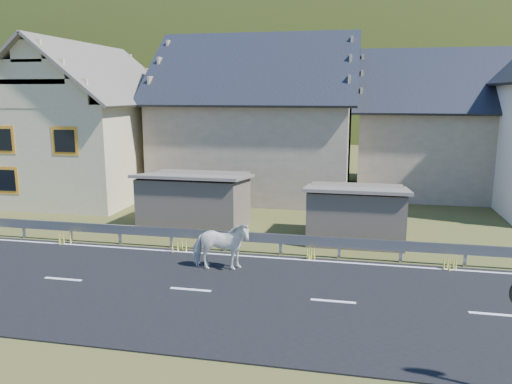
# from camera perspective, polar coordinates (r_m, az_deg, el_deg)

# --- Properties ---
(ground) EXTENTS (160.00, 160.00, 0.00)m
(ground) POSITION_cam_1_polar(r_m,az_deg,el_deg) (14.51, -7.48, -11.15)
(ground) COLOR #41481F
(ground) RESTS_ON ground
(road) EXTENTS (60.00, 7.00, 0.04)m
(road) POSITION_cam_1_polar(r_m,az_deg,el_deg) (14.50, -7.48, -11.08)
(road) COLOR black
(road) RESTS_ON ground
(lane_markings) EXTENTS (60.00, 6.60, 0.01)m
(lane_markings) POSITION_cam_1_polar(r_m,az_deg,el_deg) (14.49, -7.49, -10.99)
(lane_markings) COLOR silver
(lane_markings) RESTS_ON road
(guardrail) EXTENTS (28.10, 0.09, 0.75)m
(guardrail) POSITION_cam_1_polar(r_m,az_deg,el_deg) (17.64, -3.62, -5.05)
(guardrail) COLOR #93969B
(guardrail) RESTS_ON ground
(shed_left) EXTENTS (4.30, 3.30, 2.40)m
(shed_left) POSITION_cam_1_polar(r_m,az_deg,el_deg) (20.69, -6.94, -1.13)
(shed_left) COLOR brown
(shed_left) RESTS_ON ground
(shed_right) EXTENTS (3.80, 2.90, 2.20)m
(shed_right) POSITION_cam_1_polar(r_m,az_deg,el_deg) (19.18, 11.33, -2.56)
(shed_right) COLOR brown
(shed_right) RESTS_ON ground
(house_cream) EXTENTS (7.80, 9.80, 8.30)m
(house_cream) POSITION_cam_1_polar(r_m,az_deg,el_deg) (28.62, -19.03, 8.33)
(house_cream) COLOR beige
(house_cream) RESTS_ON ground
(house_stone_a) EXTENTS (10.80, 9.80, 8.90)m
(house_stone_a) POSITION_cam_1_polar(r_m,az_deg,el_deg) (28.20, 0.40, 9.46)
(house_stone_a) COLOR tan
(house_stone_a) RESTS_ON ground
(house_stone_b) EXTENTS (9.80, 8.80, 8.10)m
(house_stone_b) POSITION_cam_1_polar(r_m,az_deg,el_deg) (30.01, 20.47, 8.11)
(house_stone_b) COLOR tan
(house_stone_b) RESTS_ON ground
(mountain) EXTENTS (440.00, 280.00, 260.00)m
(mountain) POSITION_cam_1_polar(r_m,az_deg,el_deg) (194.33, 11.70, 3.45)
(mountain) COLOR #223211
(mountain) RESTS_ON ground
(conifer_patch) EXTENTS (76.00, 50.00, 28.00)m
(conifer_patch) POSITION_cam_1_polar(r_m,az_deg,el_deg) (136.32, -14.52, 11.09)
(conifer_patch) COLOR black
(conifer_patch) RESTS_ON ground
(horse) EXTENTS (1.08, 1.94, 1.56)m
(horse) POSITION_cam_1_polar(r_m,az_deg,el_deg) (15.69, -4.05, -6.16)
(horse) COLOR white
(horse) RESTS_ON road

